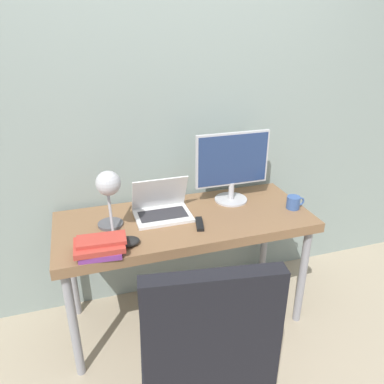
{
  "coord_description": "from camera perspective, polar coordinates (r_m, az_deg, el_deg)",
  "views": [
    {
      "loc": [
        -0.56,
        -1.6,
        1.85
      ],
      "look_at": [
        0.03,
        0.29,
        0.95
      ],
      "focal_mm": 35.0,
      "sensor_mm": 36.0,
      "label": 1
    }
  ],
  "objects": [
    {
      "name": "desk_lamp",
      "position": [
        2.01,
        -12.6,
        0.33
      ],
      "size": [
        0.15,
        0.28,
        0.39
      ],
      "color": "#4C4C51",
      "rests_on": "desk"
    },
    {
      "name": "office_chair",
      "position": [
        1.7,
        1.96,
        -23.7
      ],
      "size": [
        0.62,
        0.62,
        1.09
      ],
      "color": "black",
      "rests_on": "ground_plane"
    },
    {
      "name": "game_controller",
      "position": [
        2.03,
        -9.86,
        -7.48
      ],
      "size": [
        0.14,
        0.1,
        0.04
      ],
      "color": "black",
      "rests_on": "desk"
    },
    {
      "name": "book_stack",
      "position": [
        1.99,
        -13.82,
        -8.01
      ],
      "size": [
        0.27,
        0.19,
        0.08
      ],
      "color": "#753384",
      "rests_on": "desk"
    },
    {
      "name": "wall_back",
      "position": [
        2.43,
        -3.79,
        11.37
      ],
      "size": [
        8.0,
        0.05,
        2.6
      ],
      "color": "gray",
      "rests_on": "ground_plane"
    },
    {
      "name": "mug",
      "position": [
        2.45,
        15.24,
        -1.54
      ],
      "size": [
        0.12,
        0.08,
        0.08
      ],
      "color": "#385693",
      "rests_on": "desk"
    },
    {
      "name": "desk",
      "position": [
        2.31,
        -1.05,
        -5.48
      ],
      "size": [
        1.54,
        0.64,
        0.77
      ],
      "color": "brown",
      "rests_on": "ground_plane"
    },
    {
      "name": "laptop",
      "position": [
        2.28,
        -4.63,
        -2.45
      ],
      "size": [
        0.34,
        0.25,
        0.24
      ],
      "color": "silver",
      "rests_on": "desk"
    },
    {
      "name": "tv_remote",
      "position": [
        2.19,
        1.15,
        -4.88
      ],
      "size": [
        0.07,
        0.15,
        0.02
      ],
      "color": "black",
      "rests_on": "desk"
    },
    {
      "name": "ground_plane",
      "position": [
        2.51,
        1.32,
        -22.98
      ],
      "size": [
        12.0,
        12.0,
        0.0
      ],
      "primitive_type": "plane",
      "color": "tan"
    },
    {
      "name": "monitor",
      "position": [
        2.41,
        6.17,
        4.21
      ],
      "size": [
        0.49,
        0.21,
        0.46
      ],
      "color": "#B7B7BC",
      "rests_on": "desk"
    }
  ]
}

